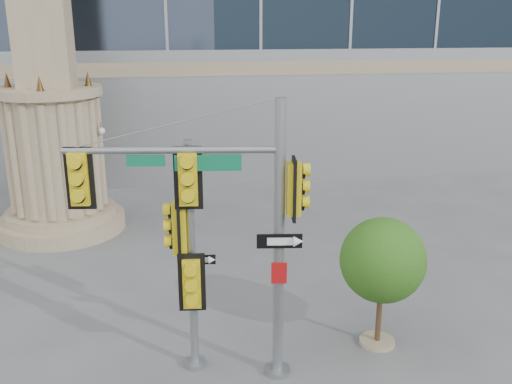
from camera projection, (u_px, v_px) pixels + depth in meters
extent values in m
plane|color=#545456|center=(270.00, 354.00, 12.92)|extent=(120.00, 120.00, 0.00)
cylinder|color=gray|center=(63.00, 223.00, 20.51)|extent=(4.40, 4.40, 0.50)
cylinder|color=gray|center=(62.00, 212.00, 20.39)|extent=(3.80, 3.80, 0.30)
cylinder|color=gray|center=(56.00, 153.00, 19.76)|extent=(3.00, 3.00, 4.00)
cylinder|color=gray|center=(49.00, 91.00, 19.14)|extent=(3.50, 3.50, 0.30)
cone|color=#472D14|center=(88.00, 78.00, 19.21)|extent=(0.24, 0.24, 0.50)
cone|color=#472D14|center=(7.00, 80.00, 18.84)|extent=(0.24, 0.24, 0.50)
cylinder|color=slate|center=(277.00, 370.00, 12.22)|extent=(0.55, 0.55, 0.12)
cylinder|color=slate|center=(279.00, 245.00, 11.38)|extent=(0.22, 0.22, 5.88)
cylinder|color=slate|center=(171.00, 150.00, 10.75)|extent=(4.10, 0.64, 0.14)
cube|color=#0C6B45|center=(208.00, 163.00, 10.83)|extent=(1.27, 0.19, 0.31)
cube|color=yellow|center=(80.00, 178.00, 10.87)|extent=(0.57, 0.34, 1.23)
cube|color=yellow|center=(294.00, 189.00, 11.04)|extent=(0.34, 0.57, 1.23)
cube|color=black|center=(279.00, 241.00, 11.21)|extent=(0.90, 0.14, 0.29)
cube|color=#AB0F11|center=(279.00, 273.00, 11.41)|extent=(0.32, 0.07, 0.45)
cylinder|color=slate|center=(195.00, 363.00, 12.47)|extent=(0.48, 0.48, 0.12)
cylinder|color=slate|center=(192.00, 260.00, 11.75)|extent=(0.18, 0.18, 5.04)
cube|color=yellow|center=(188.00, 178.00, 11.01)|extent=(0.58, 0.33, 1.26)
cube|color=yellow|center=(180.00, 228.00, 11.53)|extent=(0.33, 0.58, 1.26)
cube|color=yellow|center=(192.00, 282.00, 11.65)|extent=(0.58, 0.33, 1.26)
cube|color=black|center=(200.00, 260.00, 11.63)|extent=(0.62, 0.08, 0.20)
cylinder|color=gray|center=(377.00, 341.00, 13.34)|extent=(0.83, 0.83, 0.09)
cylinder|color=#382314|center=(379.00, 311.00, 13.11)|extent=(0.13, 0.13, 1.65)
sphere|color=#275513|center=(383.00, 260.00, 12.74)|extent=(1.93, 1.93, 1.93)
sphere|color=#275513|center=(396.00, 266.00, 13.09)|extent=(1.19, 1.19, 1.19)
sphere|color=#275513|center=(372.00, 275.00, 12.54)|extent=(1.01, 1.01, 1.01)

